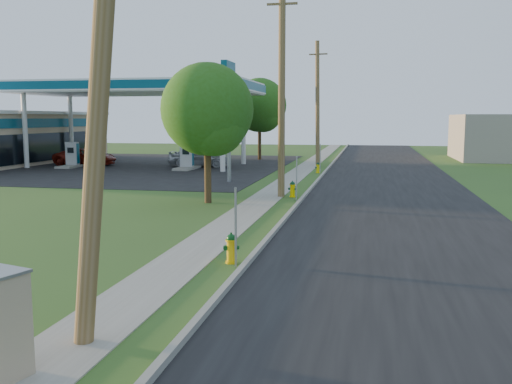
# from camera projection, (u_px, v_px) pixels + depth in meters

# --- Properties ---
(ground_plane) EXTENTS (140.00, 140.00, 0.00)m
(ground_plane) POSITION_uv_depth(u_px,v_px,m) (168.00, 326.00, 10.16)
(ground_plane) COLOR #314E20
(ground_plane) RESTS_ON ground
(road) EXTENTS (8.00, 120.00, 0.02)m
(road) POSITION_uv_depth(u_px,v_px,m) (400.00, 229.00, 19.01)
(road) COLOR black
(road) RESTS_ON ground
(curb) EXTENTS (0.15, 120.00, 0.15)m
(curb) POSITION_uv_depth(u_px,v_px,m) (281.00, 223.00, 19.78)
(curb) COLOR gray
(curb) RESTS_ON ground
(sidewalk) EXTENTS (1.50, 120.00, 0.03)m
(sidewalk) POSITION_uv_depth(u_px,v_px,m) (232.00, 223.00, 20.13)
(sidewalk) COLOR gray
(sidewalk) RESTS_ON ground
(forecourt) EXTENTS (26.00, 28.00, 0.02)m
(forecourt) POSITION_uv_depth(u_px,v_px,m) (115.00, 166.00, 44.40)
(forecourt) COLOR black
(forecourt) RESTS_ON ground
(utility_pole_near) EXTENTS (1.40, 0.32, 9.48)m
(utility_pole_near) POSITION_uv_depth(u_px,v_px,m) (102.00, 45.00, 8.69)
(utility_pole_near) COLOR brown
(utility_pole_near) RESTS_ON ground
(utility_pole_mid) EXTENTS (1.40, 0.32, 9.80)m
(utility_pole_mid) POSITION_uv_depth(u_px,v_px,m) (282.00, 90.00, 26.17)
(utility_pole_mid) COLOR brown
(utility_pole_mid) RESTS_ON ground
(utility_pole_far) EXTENTS (1.40, 0.32, 9.50)m
(utility_pole_far) POSITION_uv_depth(u_px,v_px,m) (318.00, 103.00, 43.69)
(utility_pole_far) COLOR brown
(utility_pole_far) RESTS_ON ground
(sign_post_near) EXTENTS (0.05, 0.04, 2.00)m
(sign_post_near) POSITION_uv_depth(u_px,v_px,m) (236.00, 228.00, 14.07)
(sign_post_near) COLOR gray
(sign_post_near) RESTS_ON ground
(sign_post_mid) EXTENTS (0.05, 0.04, 2.00)m
(sign_post_mid) POSITION_uv_depth(u_px,v_px,m) (297.00, 178.00, 25.54)
(sign_post_mid) COLOR gray
(sign_post_mid) RESTS_ON ground
(sign_post_far) EXTENTS (0.05, 0.04, 2.00)m
(sign_post_far) POSITION_uv_depth(u_px,v_px,m) (320.00, 159.00, 37.40)
(sign_post_far) COLOR gray
(sign_post_far) RESTS_ON ground
(gas_canopy) EXTENTS (18.18, 9.18, 6.40)m
(gas_canopy) POSITION_uv_depth(u_px,v_px,m) (138.00, 89.00, 43.25)
(gas_canopy) COLOR silver
(gas_canopy) RESTS_ON ground
(fuel_pump_nw) EXTENTS (1.20, 3.20, 1.90)m
(fuel_pump_nw) POSITION_uv_depth(u_px,v_px,m) (73.00, 158.00, 42.85)
(fuel_pump_nw) COLOR gray
(fuel_pump_nw) RESTS_ON ground
(fuel_pump_ne) EXTENTS (1.20, 3.20, 1.90)m
(fuel_pump_ne) POSITION_uv_depth(u_px,v_px,m) (187.00, 159.00, 41.09)
(fuel_pump_ne) COLOR gray
(fuel_pump_ne) RESTS_ON ground
(fuel_pump_sw) EXTENTS (1.20, 3.20, 1.90)m
(fuel_pump_sw) POSITION_uv_depth(u_px,v_px,m) (97.00, 154.00, 46.74)
(fuel_pump_sw) COLOR gray
(fuel_pump_sw) RESTS_ON ground
(fuel_pump_se) EXTENTS (1.20, 3.20, 1.90)m
(fuel_pump_se) POSITION_uv_depth(u_px,v_px,m) (203.00, 156.00, 44.98)
(fuel_pump_se) COLOR gray
(fuel_pump_se) RESTS_ON ground
(price_pylon) EXTENTS (0.34, 2.04, 6.85)m
(price_pylon) POSITION_uv_depth(u_px,v_px,m) (228.00, 87.00, 32.22)
(price_pylon) COLOR gray
(price_pylon) RESTS_ON ground
(tree_verge) EXTENTS (4.00, 4.00, 6.06)m
(tree_verge) POSITION_uv_depth(u_px,v_px,m) (209.00, 113.00, 24.40)
(tree_verge) COLOR #312317
(tree_verge) RESTS_ON ground
(tree_lot) EXTENTS (4.75, 4.75, 7.19)m
(tree_lot) POSITION_uv_depth(u_px,v_px,m) (261.00, 107.00, 50.00)
(tree_lot) COLOR #312317
(tree_lot) RESTS_ON ground
(hydrant_near) EXTENTS (0.42, 0.37, 0.80)m
(hydrant_near) POSITION_uv_depth(u_px,v_px,m) (231.00, 248.00, 14.54)
(hydrant_near) COLOR #E0B10D
(hydrant_near) RESTS_ON ground
(hydrant_mid) EXTENTS (0.40, 0.36, 0.78)m
(hydrant_mid) POSITION_uv_depth(u_px,v_px,m) (292.00, 189.00, 26.73)
(hydrant_mid) COLOR #FFD400
(hydrant_mid) RESTS_ON ground
(hydrant_far) EXTENTS (0.38, 0.34, 0.75)m
(hydrant_far) POSITION_uv_depth(u_px,v_px,m) (318.00, 168.00, 38.47)
(hydrant_far) COLOR yellow
(hydrant_far) RESTS_ON ground
(car_red) EXTENTS (4.82, 2.22, 1.34)m
(car_red) POSITION_uv_depth(u_px,v_px,m) (85.00, 157.00, 44.53)
(car_red) COLOR maroon
(car_red) RESTS_ON ground
(car_silver) EXTENTS (4.73, 1.94, 1.61)m
(car_silver) POSITION_uv_depth(u_px,v_px,m) (200.00, 156.00, 43.30)
(car_silver) COLOR #B2B5BA
(car_silver) RESTS_ON ground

